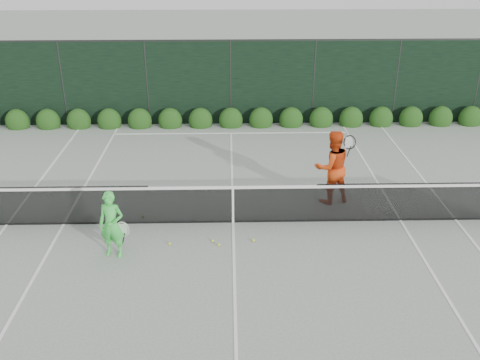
{
  "coord_description": "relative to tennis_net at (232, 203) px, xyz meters",
  "views": [
    {
      "loc": [
        -0.1,
        -11.4,
        6.41
      ],
      "look_at": [
        0.18,
        0.3,
        1.0
      ],
      "focal_mm": 40.0,
      "sensor_mm": 36.0,
      "label": 1
    }
  ],
  "objects": [
    {
      "name": "court_lines",
      "position": [
        0.02,
        0.0,
        -0.53
      ],
      "size": [
        11.03,
        23.83,
        0.01
      ],
      "color": "white",
      "rests_on": "ground"
    },
    {
      "name": "ground",
      "position": [
        0.02,
        0.0,
        -0.53
      ],
      "size": [
        80.0,
        80.0,
        0.0
      ],
      "primitive_type": "plane",
      "color": "gray",
      "rests_on": "ground"
    },
    {
      "name": "tennis_net",
      "position": [
        0.0,
        0.0,
        0.0
      ],
      "size": [
        12.9,
        0.1,
        1.07
      ],
      "color": "black",
      "rests_on": "ground"
    },
    {
      "name": "tennis_balls",
      "position": [
        -0.78,
        -0.72,
        -0.5
      ],
      "size": [
        2.76,
        1.44,
        0.07
      ],
      "color": "#CEDD31",
      "rests_on": "ground"
    },
    {
      "name": "hedge_row",
      "position": [
        0.02,
        7.15,
        -0.3
      ],
      "size": [
        31.66,
        0.65,
        0.94
      ],
      "color": "#183A0F",
      "rests_on": "ground"
    },
    {
      "name": "windscreen_fence",
      "position": [
        0.02,
        -2.71,
        0.98
      ],
      "size": [
        32.0,
        21.07,
        3.06
      ],
      "color": "black",
      "rests_on": "ground"
    },
    {
      "name": "player_woman",
      "position": [
        -2.59,
        -1.38,
        0.22
      ],
      "size": [
        0.66,
        0.45,
        1.51
      ],
      "rotation": [
        0.0,
        0.0,
        -0.18
      ],
      "color": "#3FD94D",
      "rests_on": "ground"
    },
    {
      "name": "player_man",
      "position": [
        2.58,
        1.09,
        0.45
      ],
      "size": [
        1.11,
        0.96,
        1.95
      ],
      "rotation": [
        0.0,
        0.0,
        3.4
      ],
      "color": "#DF4312",
      "rests_on": "ground"
    }
  ]
}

